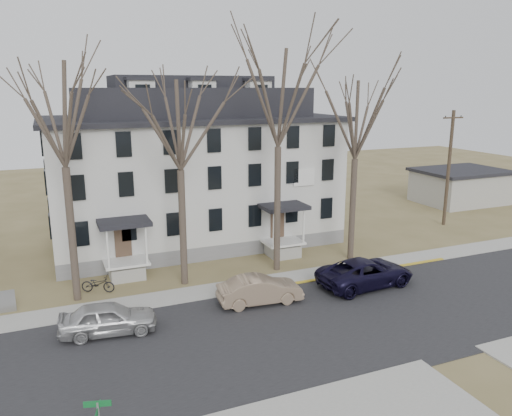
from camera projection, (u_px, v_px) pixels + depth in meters
name	position (u px, v px, depth m)	size (l,w,h in m)	color
ground	(348.00, 343.00, 22.57)	(120.00, 120.00, 0.00)	olive
main_road	(326.00, 324.00, 24.36)	(120.00, 10.00, 0.04)	#27272A
far_sidewalk	(274.00, 281.00, 29.74)	(120.00, 2.00, 0.08)	#A09F97
yellow_curb	(354.00, 275.00, 30.81)	(14.00, 0.25, 0.06)	gold
boarding_house	(194.00, 170.00, 36.64)	(20.80, 12.36, 12.05)	slate
distant_building	(460.00, 186.00, 49.86)	(8.50, 6.50, 3.35)	#A09F97
tree_far_left	(60.00, 106.00, 24.79)	(8.40, 8.40, 13.72)	#473B31
tree_mid_left	(179.00, 119.00, 27.21)	(7.80, 7.80, 12.74)	#473B31
tree_center	(279.00, 91.00, 29.12)	(9.00, 9.00, 14.70)	#473B31
tree_mid_right	(357.00, 114.00, 31.53)	(7.80, 7.80, 12.74)	#473B31
utility_pole_far	(449.00, 167.00, 40.90)	(2.00, 0.28, 9.50)	#3D3023
car_silver	(108.00, 319.00, 23.25)	(1.79, 4.45, 1.52)	#B8B8B9
car_tan	(260.00, 291.00, 26.54)	(1.57, 4.51, 1.49)	gray
car_navy	(366.00, 273.00, 28.86)	(2.68, 5.80, 1.61)	black
bicycle_left	(98.00, 284.00, 28.00)	(0.66, 1.89, 0.99)	black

